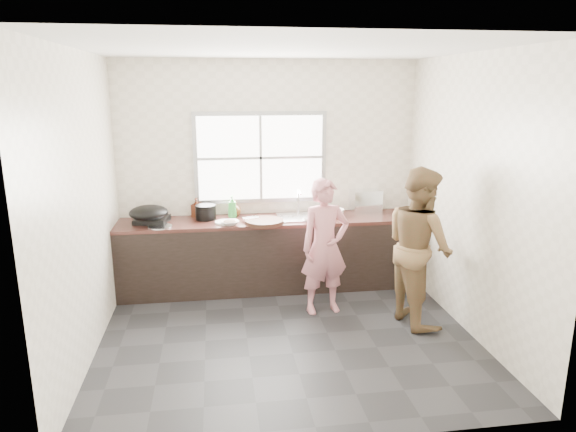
{
  "coord_description": "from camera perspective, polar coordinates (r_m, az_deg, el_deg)",
  "views": [
    {
      "loc": [
        -0.65,
        -4.57,
        2.38
      ],
      "look_at": [
        0.1,
        0.65,
        1.05
      ],
      "focal_mm": 32.0,
      "sensor_mm": 36.0,
      "label": 1
    }
  ],
  "objects": [
    {
      "name": "black_pot",
      "position": [
        6.12,
        -9.13,
        0.42
      ],
      "size": [
        0.3,
        0.3,
        0.17
      ],
      "primitive_type": "cylinder",
      "rotation": [
        0.0,
        0.0,
        -0.31
      ],
      "color": "black",
      "rests_on": "countertop"
    },
    {
      "name": "cleaver",
      "position": [
        5.99,
        -4.19,
        -0.17
      ],
      "size": [
        0.21,
        0.14,
        0.01
      ],
      "primitive_type": "cube",
      "rotation": [
        0.0,
        0.0,
        0.28
      ],
      "color": "silver",
      "rests_on": "cutting_board"
    },
    {
      "name": "woman",
      "position": [
        5.48,
        4.11,
        -3.91
      ],
      "size": [
        0.55,
        0.41,
        1.37
      ],
      "primitive_type": "imported",
      "rotation": [
        0.0,
        0.0,
        0.17
      ],
      "color": "#D37E88",
      "rests_on": "floor"
    },
    {
      "name": "window_frame",
      "position": [
        6.24,
        -3.07,
        6.49
      ],
      "size": [
        1.6,
        0.05,
        1.1
      ],
      "primitive_type": "cube",
      "color": "#9EA0A5",
      "rests_on": "wall_back"
    },
    {
      "name": "bowl_held",
      "position": [
        5.96,
        2.38,
        -0.36
      ],
      "size": [
        0.22,
        0.22,
        0.05
      ],
      "primitive_type": "imported",
      "rotation": [
        0.0,
        0.0,
        -0.31
      ],
      "color": "white",
      "rests_on": "countertop"
    },
    {
      "name": "bowl_mince",
      "position": [
        5.85,
        -6.48,
        -0.75
      ],
      "size": [
        0.25,
        0.25,
        0.05
      ],
      "primitive_type": "imported",
      "rotation": [
        0.0,
        0.0,
        0.24
      ],
      "color": "white",
      "rests_on": "countertop"
    },
    {
      "name": "sink",
      "position": [
        6.13,
        1.46,
        -0.15
      ],
      "size": [
        0.55,
        0.45,
        0.02
      ],
      "primitive_type": "cube",
      "color": "silver",
      "rests_on": "countertop"
    },
    {
      "name": "wall_right",
      "position": [
        5.29,
        19.68,
        2.09
      ],
      "size": [
        0.01,
        3.2,
        2.7
      ],
      "primitive_type": "cube",
      "color": "silver",
      "rests_on": "ground"
    },
    {
      "name": "plate_food",
      "position": [
        5.94,
        -6.93,
        -0.68
      ],
      "size": [
        0.28,
        0.28,
        0.02
      ],
      "primitive_type": "cylinder",
      "rotation": [
        0.0,
        0.0,
        0.13
      ],
      "color": "white",
      "rests_on": "countertop"
    },
    {
      "name": "wall_left",
      "position": [
        4.82,
        -21.82,
        0.79
      ],
      "size": [
        0.01,
        3.2,
        2.7
      ],
      "primitive_type": "cube",
      "color": "beige",
      "rests_on": "ground"
    },
    {
      "name": "floor",
      "position": [
        5.2,
        -0.07,
        -13.17
      ],
      "size": [
        3.6,
        3.2,
        0.01
      ],
      "primitive_type": "cube",
      "color": "#242427",
      "rests_on": "ground"
    },
    {
      "name": "wall_front",
      "position": [
        3.21,
        4.01,
        -4.62
      ],
      "size": [
        3.6,
        0.01,
        2.7
      ],
      "primitive_type": "cube",
      "color": "beige",
      "rests_on": "ground"
    },
    {
      "name": "wok",
      "position": [
        5.99,
        -15.23,
        0.35
      ],
      "size": [
        0.57,
        0.57,
        0.16
      ],
      "primitive_type": "ellipsoid",
      "rotation": [
        0.0,
        0.0,
        0.42
      ],
      "color": "black",
      "rests_on": "burner"
    },
    {
      "name": "bottle_brown_tall",
      "position": [
        6.26,
        -10.13,
        0.85
      ],
      "size": [
        0.12,
        0.12,
        0.21
      ],
      "primitive_type": "imported",
      "rotation": [
        0.0,
        0.0,
        -0.37
      ],
      "color": "#4B2112",
      "rests_on": "countertop"
    },
    {
      "name": "countertop",
      "position": [
        6.09,
        -1.79,
        -0.49
      ],
      "size": [
        3.6,
        0.64,
        0.04
      ],
      "primitive_type": "cube",
      "color": "#3B1D18",
      "rests_on": "cabinet"
    },
    {
      "name": "bottle_green",
      "position": [
        6.14,
        -6.22,
        1.03
      ],
      "size": [
        0.14,
        0.14,
        0.27
      ],
      "primitive_type": "imported",
      "rotation": [
        0.0,
        0.0,
        -0.39
      ],
      "color": "#2A8230",
      "rests_on": "countertop"
    },
    {
      "name": "faucet",
      "position": [
        6.29,
        1.16,
        1.58
      ],
      "size": [
        0.02,
        0.02,
        0.3
      ],
      "primitive_type": "cylinder",
      "color": "silver",
      "rests_on": "countertop"
    },
    {
      "name": "window_glazing",
      "position": [
        6.21,
        -3.05,
        6.46
      ],
      "size": [
        1.5,
        0.01,
        1.0
      ],
      "primitive_type": "cube",
      "color": "white",
      "rests_on": "window_frame"
    },
    {
      "name": "glass_jar",
      "position": [
        6.2,
        -9.76,
        0.27
      ],
      "size": [
        0.1,
        0.1,
        0.11
      ],
      "primitive_type": "cylinder",
      "rotation": [
        0.0,
        0.0,
        0.38
      ],
      "color": "silver",
      "rests_on": "countertop"
    },
    {
      "name": "dish_rack",
      "position": [
        6.5,
        8.58,
        1.7
      ],
      "size": [
        0.38,
        0.28,
        0.27
      ],
      "primitive_type": "cube",
      "rotation": [
        0.0,
        0.0,
        0.08
      ],
      "color": "silver",
      "rests_on": "countertop"
    },
    {
      "name": "person_side",
      "position": [
        5.38,
        14.36,
        -3.24
      ],
      "size": [
        0.74,
        0.88,
        1.62
      ],
      "primitive_type": "imported",
      "rotation": [
        0.0,
        0.0,
        1.74
      ],
      "color": "brown",
      "rests_on": "floor"
    },
    {
      "name": "pot_lid_left",
      "position": [
        5.9,
        -14.05,
        -1.15
      ],
      "size": [
        0.35,
        0.35,
        0.01
      ],
      "primitive_type": "cylinder",
      "rotation": [
        0.0,
        0.0,
        0.35
      ],
      "color": "silver",
      "rests_on": "countertop"
    },
    {
      "name": "ceiling",
      "position": [
        4.63,
        -0.08,
        18.18
      ],
      "size": [
        3.6,
        3.2,
        0.01
      ],
      "primitive_type": "cube",
      "color": "silver",
      "rests_on": "wall_back"
    },
    {
      "name": "pot_lid_right",
      "position": [
        6.18,
        -13.86,
        -0.45
      ],
      "size": [
        0.23,
        0.23,
        0.01
      ],
      "primitive_type": "cylinder",
      "rotation": [
        0.0,
        0.0,
        0.0
      ],
      "color": "#B2B5BA",
      "rests_on": "countertop"
    },
    {
      "name": "bowl_crabs",
      "position": [
        6.24,
        5.01,
        0.33
      ],
      "size": [
        0.23,
        0.23,
        0.07
      ],
      "primitive_type": "imported",
      "rotation": [
        0.0,
        0.0,
        0.1
      ],
      "color": "white",
      "rests_on": "countertop"
    },
    {
      "name": "wall_back",
      "position": [
        6.29,
        -2.15,
        4.73
      ],
      "size": [
        3.6,
        0.01,
        2.7
      ],
      "primitive_type": "cube",
      "color": "silver",
      "rests_on": "ground"
    },
    {
      "name": "cutting_board",
      "position": [
        5.87,
        -2.65,
        -0.64
      ],
      "size": [
        0.59,
        0.59,
        0.04
      ],
      "primitive_type": "cylinder",
      "rotation": [
        0.0,
        0.0,
        0.44
      ],
      "color": "#311C13",
      "rests_on": "countertop"
    },
    {
      "name": "burner",
      "position": [
        6.15,
        -14.87,
        -0.39
      ],
      "size": [
        0.41,
        0.41,
        0.05
      ],
      "primitive_type": "cube",
      "rotation": [
        0.0,
        0.0,
        -0.16
      ],
      "color": "black",
      "rests_on": "countertop"
    },
    {
      "name": "bottle_brown_short",
      "position": [
        6.22,
        -5.92,
        0.75
      ],
      "size": [
        0.17,
        0.17,
        0.17
      ],
      "primitive_type": "imported",
      "rotation": [
        0.0,
        0.0,
        -0.29
      ],
      "color": "#4C2E13",
      "rests_on": "countertop"
    },
    {
      "name": "cabinet",
      "position": [
        6.22,
        -1.76,
        -4.33
      ],
      "size": [
        3.6,
        0.62,
        0.82
      ],
      "primitive_type": "cube",
      "color": "black",
      "rests_on": "floor"
    }
  ]
}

